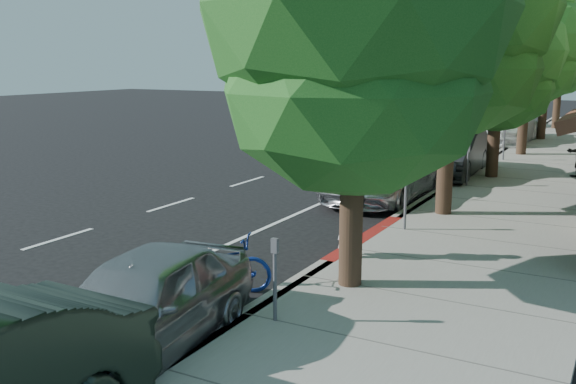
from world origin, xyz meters
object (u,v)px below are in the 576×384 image
Objects in this scene: cyclist at (350,220)px; near_car_a at (143,303)px; street_tree_3 at (529,39)px; silver_suv at (382,175)px; street_tree_1 at (453,13)px; street_tree_4 at (548,43)px; white_pickup at (506,126)px; dark_sedan at (451,153)px; bicycle at (218,263)px; street_tree_5 at (562,48)px; dark_suv_far at (508,115)px; street_tree_0 at (355,16)px; street_tree_2 at (499,54)px.

cyclist is 5.08m from near_car_a.
street_tree_3 is at bearing 14.54° from cyclist.
cyclist is 0.34× the size of silver_suv.
street_tree_1 is 6.19m from cyclist.
street_tree_4 reaches higher than white_pickup.
dark_sedan is at bearing -88.87° from white_pickup.
silver_suv is at bearing -17.97° from bicycle.
street_tree_5 reaches higher than dark_suv_far.
bicycle is 0.45× the size of near_car_a.
street_tree_3 is at bearing -71.30° from white_pickup.
dark_suv_far is at bearing 94.99° from street_tree_0.
bicycle is 13.10m from dark_sedan.
street_tree_1 reaches higher than street_tree_5.
street_tree_3 is at bearing 90.00° from street_tree_1.
white_pickup is (0.80, 14.92, 0.15)m from silver_suv.
dark_suv_far is (-1.21, 17.80, -0.06)m from dark_sedan.
street_tree_1 is 17.01m from white_pickup.
street_tree_5 is (-0.00, 6.00, -0.14)m from street_tree_4.
street_tree_5 is at bearing 85.64° from silver_suv.
street_tree_0 is at bearing -85.30° from white_pickup.
street_tree_0 reaches higher than dark_sedan.
street_tree_4 reaches higher than cyclist.
dark_suv_far is at bearing -17.88° from bicycle.
street_tree_1 is at bearing -79.56° from dark_sedan.
bicycle is 0.32× the size of white_pickup.
street_tree_2 reaches higher than dark_suv_far.
street_tree_2 is 15.95m from near_car_a.
dark_sedan is at bearing 102.98° from street_tree_1.
silver_suv is at bearing 145.66° from street_tree_1.
dark_suv_far is at bearing 20.74° from cyclist.
street_tree_0 is 8.74m from silver_suv.
near_car_a is at bearing -89.22° from white_pickup.
bicycle is at bearing 167.38° from cyclist.
dark_sedan is at bearing -103.29° from street_tree_3.
silver_suv is 11.02m from near_car_a.
street_tree_1 is 6.07m from street_tree_2.
street_tree_3 is 12.81m from dark_suv_far.
white_pickup is (0.00, 10.35, 0.02)m from dark_sedan.
street_tree_4 reaches higher than dark_suv_far.
street_tree_2 is 1.31× the size of silver_suv.
street_tree_5 is at bearing 80.71° from near_car_a.
dark_sedan reaches higher than bicycle.
silver_suv is (-0.14, 8.50, 0.22)m from bicycle.
street_tree_1 is 4.35× the size of bicycle.
street_tree_4 is at bearing 80.77° from dark_sedan.
dark_suv_far is at bearing 85.18° from near_car_a.
street_tree_3 is (-0.00, 18.00, 0.17)m from street_tree_0.
street_tree_2 is 6.07m from silver_suv.
cyclist is (-0.65, 1.49, -3.76)m from street_tree_0.
street_tree_0 is 30.23m from dark_suv_far.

